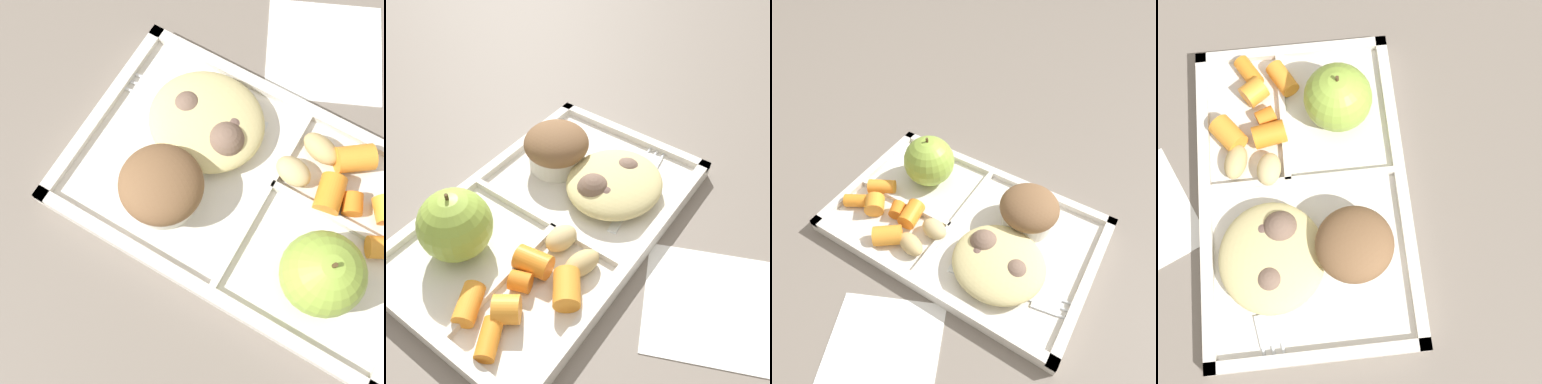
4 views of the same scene
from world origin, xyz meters
TOP-DOWN VIEW (x-y plane):
  - ground at (0.00, 0.00)m, footprint 6.00×6.00m
  - lunch_tray at (-0.00, -0.00)m, footprint 0.36×0.22m
  - green_apple at (-0.09, 0.05)m, footprint 0.07×0.07m
  - bran_muffin at (0.07, 0.05)m, footprint 0.08×0.08m
  - carrot_slice_edge at (-0.13, -0.01)m, footprint 0.04×0.04m
  - carrot_slice_large at (-0.06, -0.03)m, footprint 0.03×0.04m
  - carrot_slice_tilted at (-0.15, -0.05)m, footprint 0.04×0.03m
  - carrot_slice_back at (-0.09, -0.03)m, footprint 0.03×0.03m
  - carrot_slice_center at (-0.12, -0.05)m, footprint 0.04×0.04m
  - carrot_slice_diagonal at (-0.07, -0.08)m, footprint 0.04×0.04m
  - potato_chunk_large at (-0.02, -0.03)m, footprint 0.04×0.03m
  - potato_chunk_corner at (-0.04, -0.07)m, footprint 0.04×0.03m
  - egg_noodle_pile at (0.07, -0.04)m, footprint 0.12×0.11m
  - meatball_front at (0.09, -0.04)m, footprint 0.03×0.03m
  - meatball_center at (0.05, -0.04)m, footprint 0.03×0.03m
  - meatball_side at (0.04, -0.03)m, footprint 0.04×0.04m
  - meatball_back at (0.08, -0.04)m, footprint 0.03×0.03m
  - plastic_fork at (0.11, -0.05)m, footprint 0.16×0.04m

SIDE VIEW (x-z plane):
  - ground at x=0.00m, z-range 0.00..0.00m
  - lunch_tray at x=0.00m, z-range 0.00..0.02m
  - plastic_fork at x=0.11m, z-range 0.01..0.02m
  - carrot_slice_tilted at x=-0.15m, z-range 0.01..0.03m
  - carrot_slice_back at x=-0.09m, z-range 0.01..0.03m
  - carrot_slice_edge at x=-0.13m, z-range 0.01..0.03m
  - potato_chunk_corner at x=-0.04m, z-range 0.01..0.03m
  - potato_chunk_large at x=-0.02m, z-range 0.01..0.04m
  - carrot_slice_large at x=-0.06m, z-range 0.01..0.04m
  - carrot_slice_diagonal at x=-0.07m, z-range 0.01..0.04m
  - carrot_slice_center at x=-0.12m, z-range 0.01..0.04m
  - meatball_center at x=0.05m, z-range 0.01..0.04m
  - meatball_back at x=0.08m, z-range 0.01..0.04m
  - egg_noodle_pile at x=0.07m, z-range 0.01..0.04m
  - meatball_front at x=0.09m, z-range 0.01..0.05m
  - meatball_side at x=0.04m, z-range 0.01..0.05m
  - bran_muffin at x=0.07m, z-range 0.01..0.07m
  - green_apple at x=-0.09m, z-range 0.01..0.09m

